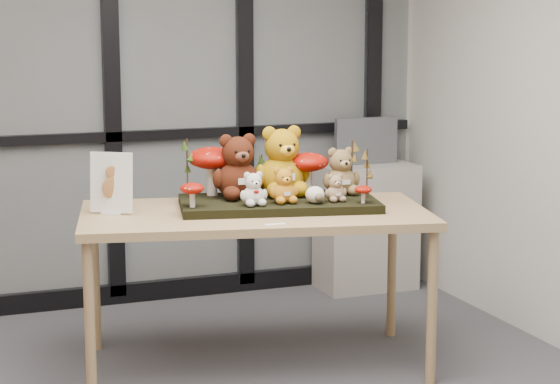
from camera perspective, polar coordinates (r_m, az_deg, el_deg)
name	(u,v)px	position (r m, az deg, el deg)	size (l,w,h in m)	color
room_shell	(124,43)	(3.70, -8.77, 8.27)	(5.00, 5.00, 5.00)	#B7B5AD
glass_partition	(35,78)	(6.15, -13.61, 6.27)	(4.90, 0.06, 2.78)	#2D383F
display_table	(255,224)	(5.09, -1.42, -1.79)	(1.88, 1.22, 0.81)	tan
diorama_tray	(279,204)	(5.15, -0.08, -0.66)	(0.99, 0.50, 0.04)	black
bear_pooh_yellow	(282,157)	(5.25, 0.09, 1.97)	(0.30, 0.28, 0.40)	#B6810B
bear_brown_medium	(238,163)	(5.18, -2.40, 1.66)	(0.28, 0.25, 0.36)	#41180B
bear_tan_back	(341,169)	(5.29, 3.43, 1.33)	(0.21, 0.19, 0.27)	olive
bear_small_yellow	(284,183)	(5.04, 0.20, 0.50)	(0.15, 0.14, 0.20)	orange
bear_white_bow	(253,187)	(4.98, -1.51, 0.29)	(0.14, 0.13, 0.19)	white
bear_beige_small	(335,186)	(5.10, 3.13, 0.33)	(0.12, 0.11, 0.15)	#A07D5A
plush_cream_hedgehog	(315,194)	(5.04, 1.98, -0.11)	(0.07, 0.07, 0.09)	white
mushroom_back_left	(212,169)	(5.26, -3.86, 1.32)	(0.25, 0.25, 0.28)	#900D04
mushroom_back_right	(308,171)	(5.29, 1.57, 1.18)	(0.22, 0.22, 0.24)	#900D04
mushroom_front_left	(192,194)	(4.95, -4.96, -0.10)	(0.12, 0.12, 0.13)	#900D04
mushroom_front_right	(363,193)	(5.06, 4.70, -0.08)	(0.09, 0.09, 0.10)	#900D04
sprig_green_far_left	(187,168)	(5.21, -5.24, 1.35)	(0.05, 0.05, 0.30)	#1D3D0D
sprig_green_mid_left	(222,173)	(5.28, -3.26, 1.07)	(0.05, 0.05, 0.23)	#1D3D0D
sprig_dry_far_right	(352,167)	(5.30, 4.06, 1.40)	(0.05, 0.05, 0.28)	brown
sprig_dry_mid_right	(367,174)	(5.19, 4.92, 1.04)	(0.05, 0.05, 0.25)	brown
sprig_green_centre	(262,174)	(5.32, -1.04, 1.03)	(0.05, 0.05, 0.21)	#1D3D0D
sign_holder	(111,185)	(5.04, -9.46, 0.36)	(0.20, 0.14, 0.31)	silver
label_card	(275,224)	(4.75, -0.27, -1.83)	(0.10, 0.03, 0.00)	white
cabinet	(366,227)	(6.66, 4.86, -1.95)	(0.62, 0.36, 0.82)	#A29A90
monitor	(366,141)	(6.59, 4.87, 2.88)	(0.43, 0.04, 0.30)	#4F5357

